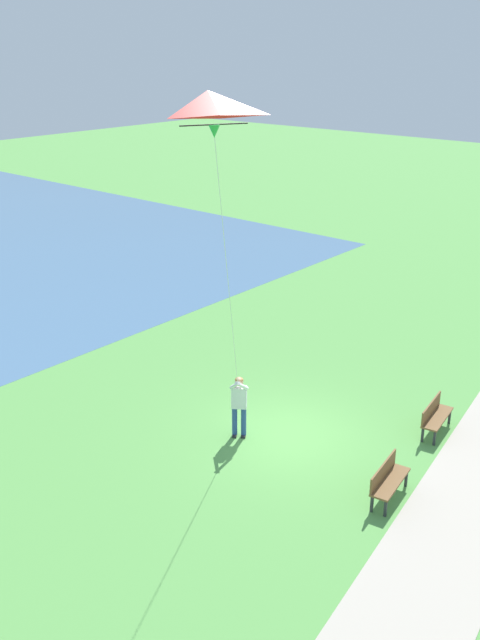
{
  "coord_description": "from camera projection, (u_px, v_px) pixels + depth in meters",
  "views": [
    {
      "loc": [
        -9.66,
        13.38,
        9.82
      ],
      "look_at": [
        0.51,
        1.44,
        3.63
      ],
      "focal_mm": 39.69,
      "sensor_mm": 36.0,
      "label": 1
    }
  ],
  "objects": [
    {
      "name": "ground_plane",
      "position": [
        289.0,
        436.0,
        18.91
      ],
      "size": [
        120.0,
        120.0,
        0.0
      ],
      "primitive_type": "plane",
      "color": "#569947"
    },
    {
      "name": "walkway_path",
      "position": [
        437.0,
        561.0,
        14.34
      ],
      "size": [
        7.13,
        32.0,
        0.02
      ],
      "primitive_type": "cube",
      "rotation": [
        0.0,
        0.0,
        0.15
      ],
      "color": "#ADA393",
      "rests_on": "ground"
    },
    {
      "name": "person_kite_flyer",
      "position": [
        239.0,
        401.0,
        18.49
      ],
      "size": [
        0.55,
        0.62,
        1.83
      ],
      "color": "#232328",
      "rests_on": "ground"
    },
    {
      "name": "flying_kite",
      "position": [
        210.0,
        119.0,
        11.99
      ],
      "size": [
        2.57,
        3.8,
        7.19
      ],
      "color": "red"
    },
    {
      "name": "park_bench_near_walkway",
      "position": [
        435.0,
        415.0,
        18.92
      ],
      "size": [
        0.66,
        1.55,
        0.88
      ],
      "color": "brown",
      "rests_on": "ground"
    },
    {
      "name": "park_bench_far_walkway",
      "position": [
        388.0,
        479.0,
        16.16
      ],
      "size": [
        0.66,
        1.55,
        0.88
      ],
      "color": "brown",
      "rests_on": "ground"
    }
  ]
}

